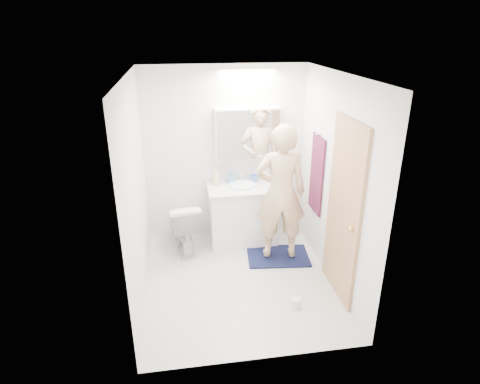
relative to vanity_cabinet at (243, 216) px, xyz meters
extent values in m
plane|color=silver|center=(-0.20, -0.96, -0.39)|extent=(2.50, 2.50, 0.00)
plane|color=white|center=(-0.20, -0.96, 2.01)|extent=(2.50, 2.50, 0.00)
plane|color=white|center=(-0.20, 0.29, 0.81)|extent=(2.50, 0.00, 2.50)
plane|color=white|center=(-0.20, -2.21, 0.81)|extent=(2.50, 0.00, 2.50)
plane|color=white|center=(-1.30, -0.96, 0.81)|extent=(0.00, 2.50, 2.50)
plane|color=white|center=(0.90, -0.96, 0.81)|extent=(0.00, 2.50, 2.50)
cube|color=white|center=(0.00, 0.00, 0.00)|extent=(0.90, 0.55, 0.78)
cube|color=silver|center=(0.00, 0.00, 0.41)|extent=(0.95, 0.58, 0.04)
cylinder|color=white|center=(0.00, 0.03, 0.45)|extent=(0.36, 0.36, 0.03)
cylinder|color=silver|center=(0.00, 0.22, 0.51)|extent=(0.02, 0.02, 0.16)
cube|color=white|center=(0.10, 0.21, 1.11)|extent=(0.88, 0.14, 0.70)
cube|color=silver|center=(0.10, 0.13, 1.11)|extent=(0.84, 0.01, 0.66)
imported|color=white|center=(-0.83, -0.11, -0.03)|extent=(0.50, 0.75, 0.72)
cube|color=#121238|center=(0.39, -0.52, -0.38)|extent=(0.85, 0.63, 0.02)
imported|color=#D6AD80|center=(0.39, -0.52, 0.53)|extent=(0.68, 0.48, 1.75)
cube|color=#A37B51|center=(0.88, -1.31, 0.61)|extent=(0.04, 0.80, 2.00)
sphere|color=gold|center=(0.84, -1.61, 0.56)|extent=(0.06, 0.06, 0.06)
cube|color=black|center=(0.88, -0.41, 0.71)|extent=(0.02, 0.42, 1.00)
cylinder|color=silver|center=(0.87, -0.41, 1.23)|extent=(0.07, 0.02, 0.02)
imported|color=beige|center=(-0.35, 0.15, 0.54)|extent=(0.09, 0.09, 0.22)
imported|color=#528FB1|center=(-0.13, 0.18, 0.52)|extent=(0.12, 0.12, 0.19)
imported|color=#476CD5|center=(0.18, 0.16, 0.48)|extent=(0.13, 0.13, 0.10)
cylinder|color=white|center=(0.34, -1.53, -0.34)|extent=(0.11, 0.11, 0.10)
camera|label=1|loc=(-0.83, -5.00, 2.46)|focal=30.21mm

